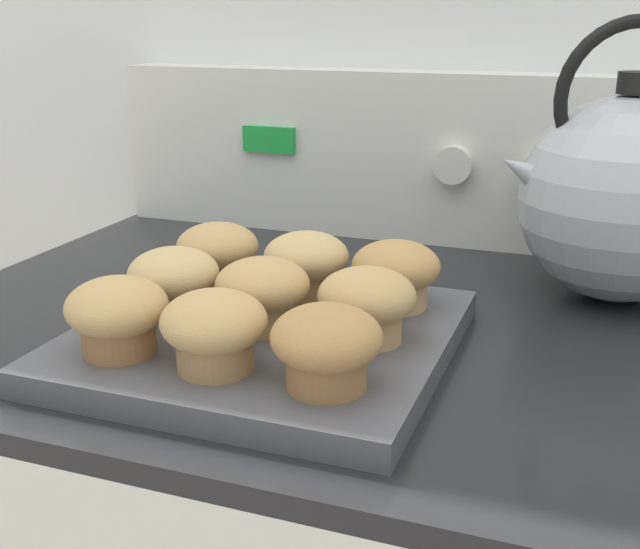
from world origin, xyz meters
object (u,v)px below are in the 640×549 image
at_px(muffin_r0_c2, 326,345).
at_px(muffin_r1_c1, 263,292).
at_px(muffin_pan, 266,339).
at_px(muffin_r2_c2, 396,272).
at_px(muffin_r0_c1, 214,329).
at_px(muffin_r2_c0, 218,252).
at_px(muffin_r1_c2, 367,303).
at_px(muffin_r1_c0, 174,280).
at_px(muffin_r2_c1, 306,262).
at_px(tea_kettle, 622,195).
at_px(muffin_r0_c0, 117,314).

xyz_separation_m(muffin_r0_c2, muffin_r1_c1, (-0.09, 0.09, 0.00)).
height_order(muffin_pan, muffin_r1_c1, muffin_r1_c1).
bearing_deg(muffin_r2_c2, muffin_pan, -135.78).
bearing_deg(muffin_r0_c1, muffin_r2_c0, 116.58).
bearing_deg(muffin_r1_c1, muffin_r1_c2, 2.65).
relative_size(muffin_r0_c1, muffin_r2_c2, 1.00).
relative_size(muffin_r0_c2, muffin_r1_c1, 1.00).
distance_m(muffin_r0_c2, muffin_r1_c2, 0.09).
relative_size(muffin_r1_c1, muffin_r2_c2, 1.00).
relative_size(muffin_r0_c1, muffin_r1_c0, 1.00).
bearing_deg(muffin_r0_c1, muffin_pan, 89.48).
relative_size(muffin_pan, muffin_r1_c0, 3.83).
bearing_deg(muffin_r0_c2, muffin_r0_c1, 179.89).
xyz_separation_m(muffin_r1_c0, muffin_r2_c1, (0.09, 0.09, 0.00)).
distance_m(muffin_pan, muffin_r1_c0, 0.09).
xyz_separation_m(muffin_pan, muffin_r1_c0, (-0.08, -0.00, 0.04)).
distance_m(muffin_r0_c1, muffin_r1_c0, 0.12).
height_order(muffin_pan, muffin_r1_c2, muffin_r1_c2).
bearing_deg(muffin_r1_c0, muffin_pan, 1.43).
height_order(muffin_r1_c0, muffin_r2_c2, same).
bearing_deg(muffin_pan, muffin_r0_c2, -46.07).
xyz_separation_m(muffin_r2_c1, tea_kettle, (0.26, 0.16, 0.05)).
xyz_separation_m(muffin_r1_c2, muffin_r2_c0, (-0.17, 0.08, 0.00)).
bearing_deg(muffin_r1_c0, muffin_r2_c1, 44.92).
bearing_deg(muffin_r2_c0, tea_kettle, 23.67).
xyz_separation_m(muffin_r0_c1, muffin_r0_c2, (0.09, -0.00, 0.00)).
xyz_separation_m(muffin_r1_c0, tea_kettle, (0.35, 0.24, 0.05)).
relative_size(muffin_r0_c2, tea_kettle, 0.29).
xyz_separation_m(muffin_pan, muffin_r0_c0, (-0.08, -0.09, 0.04)).
relative_size(muffin_r1_c2, muffin_r2_c2, 1.00).
relative_size(muffin_pan, muffin_r0_c2, 3.83).
distance_m(muffin_r1_c0, tea_kettle, 0.43).
bearing_deg(muffin_r2_c2, muffin_r2_c0, 179.51).
bearing_deg(muffin_r1_c1, muffin_r0_c2, -44.76).
bearing_deg(muffin_r0_c1, muffin_r1_c1, 90.27).
bearing_deg(muffin_r2_c1, muffin_r1_c2, -45.03).
relative_size(muffin_r2_c2, tea_kettle, 0.29).
bearing_deg(muffin_r1_c1, muffin_r0_c1, -89.73).
height_order(muffin_r0_c1, muffin_r2_c1, same).
relative_size(muffin_r1_c0, muffin_r1_c1, 1.00).
bearing_deg(muffin_r2_c0, muffin_r0_c0, -88.45).
xyz_separation_m(muffin_pan, muffin_r0_c2, (0.09, -0.09, 0.04)).
height_order(muffin_pan, tea_kettle, tea_kettle).
distance_m(muffin_r2_c1, tea_kettle, 0.31).
xyz_separation_m(muffin_r1_c0, muffin_r2_c2, (0.17, 0.09, 0.00)).
bearing_deg(muffin_r0_c0, tea_kettle, 43.18).
xyz_separation_m(muffin_r0_c2, tea_kettle, (0.18, 0.33, 0.05)).
height_order(muffin_pan, muffin_r0_c1, muffin_r0_c1).
relative_size(muffin_pan, muffin_r0_c1, 3.83).
bearing_deg(muffin_r1_c2, muffin_r2_c1, 134.97).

